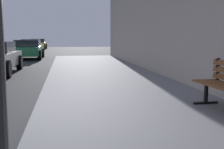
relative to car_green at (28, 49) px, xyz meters
name	(u,v)px	position (x,y,z in m)	size (l,w,h in m)	color
sidewalk	(150,117)	(3.86, -15.67, -0.57)	(4.00, 32.00, 0.15)	slate
car_green	(28,49)	(0.00, 0.00, 0.00)	(1.99, 4.30, 1.27)	#196638
car_white	(31,46)	(-0.67, 8.01, 0.00)	(2.04, 4.35, 1.27)	white
car_yellow	(38,44)	(-0.69, 16.47, 0.00)	(1.93, 4.34, 1.27)	yellow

